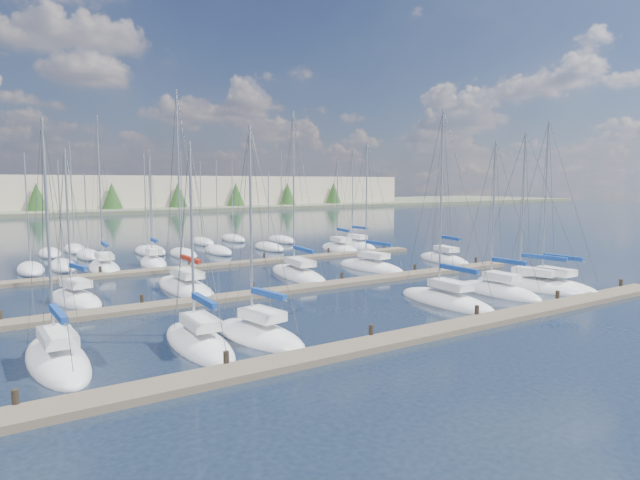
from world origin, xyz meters
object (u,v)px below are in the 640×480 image
sailboat_e (497,291)px  sailboat_b (199,343)px  sailboat_r (355,245)px  sailboat_i (185,287)px  sailboat_l (371,267)px  sailboat_g (550,286)px  sailboat_o (153,263)px  sailboat_c (259,335)px  sailboat_d (446,301)px  sailboat_q (340,249)px  sailboat_k (298,275)px  sailboat_f (529,286)px  sailboat_n (104,268)px  sailboat_a (57,360)px  sailboat_m (444,260)px  sailboat_h (75,299)px

sailboat_e → sailboat_b: (-22.91, -0.32, -0.01)m
sailboat_r → sailboat_i: 30.90m
sailboat_r → sailboat_l: 17.23m
sailboat_g → sailboat_b: bearing=178.7°
sailboat_r → sailboat_o: size_ratio=1.09×
sailboat_i → sailboat_o: bearing=83.4°
sailboat_l → sailboat_i: bearing=175.6°
sailboat_c → sailboat_d: 14.31m
sailboat_o → sailboat_i: bearing=-91.4°
sailboat_q → sailboat_k: bearing=-126.4°
sailboat_b → sailboat_i: 14.71m
sailboat_f → sailboat_k: (-12.51, 14.00, 0.01)m
sailboat_c → sailboat_g: bearing=-10.1°
sailboat_n → sailboat_e: bearing=-47.5°
sailboat_b → sailboat_n: (0.81, 27.45, 0.02)m
sailboat_o → sailboat_c: bearing=-90.3°
sailboat_r → sailboat_c: (-28.04, -29.40, -0.01)m
sailboat_a → sailboat_m: 39.95m
sailboat_c → sailboat_n: bearing=84.7°
sailboat_l → sailboat_d: 14.97m
sailboat_a → sailboat_g: sailboat_g is taller
sailboat_h → sailboat_i: bearing=-13.8°
sailboat_n → sailboat_l: (21.33, -13.12, -0.02)m
sailboat_i → sailboat_l: 18.05m
sailboat_a → sailboat_f: (32.97, -0.62, -0.00)m
sailboat_a → sailboat_i: size_ratio=0.74×
sailboat_b → sailboat_h: size_ratio=0.98×
sailboat_g → sailboat_h: size_ratio=1.21×
sailboat_l → sailboat_m: sailboat_l is taller
sailboat_n → sailboat_d: sailboat_n is taller
sailboat_c → sailboat_f: bearing=-8.1°
sailboat_r → sailboat_l: size_ratio=1.03×
sailboat_f → sailboat_r: (4.46, 28.58, 0.01)m
sailboat_q → sailboat_o: bearing=-172.3°
sailboat_e → sailboat_k: bearing=120.8°
sailboat_l → sailboat_q: sailboat_l is taller
sailboat_d → sailboat_n: bearing=122.6°
sailboat_k → sailboat_n: (-13.38, 13.03, 0.01)m
sailboat_a → sailboat_c: 9.50m
sailboat_n → sailboat_o: (4.75, 0.69, 0.00)m
sailboat_r → sailboat_q: 3.88m
sailboat_f → sailboat_k: size_ratio=0.85×
sailboat_e → sailboat_k: size_ratio=0.79×
sailboat_a → sailboat_n: size_ratio=0.78×
sailboat_n → sailboat_a: bearing=-101.7°
sailboat_a → sailboat_o: (11.82, 27.09, 0.02)m
sailboat_q → sailboat_g: bearing=-79.4°
sailboat_f → sailboat_m: bearing=61.2°
sailboat_h → sailboat_n: bearing=58.1°
sailboat_o → sailboat_m: bearing=-23.9°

